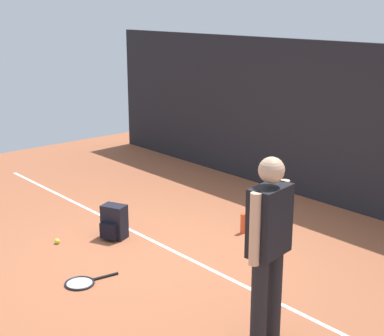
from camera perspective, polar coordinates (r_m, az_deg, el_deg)
The scene contains 8 objects.
ground_plane at distance 7.03m, azimuth -2.49°, elevation -8.46°, with size 12.00×12.00×0.00m, color #9E5638.
back_fence at distance 8.76m, azimuth 13.00°, elevation 4.29°, with size 10.00×0.10×2.40m, color black.
court_line at distance 7.09m, azimuth -1.80°, elevation -8.21°, with size 9.00×0.05×0.00m, color white.
tennis_player at distance 4.95m, azimuth 7.58°, elevation -7.15°, with size 0.28×0.52×1.70m.
tennis_racket at distance 6.43m, azimuth -10.78°, elevation -11.04°, with size 0.37×0.63×0.03m.
backpack at distance 7.46m, azimuth -7.72°, elevation -5.36°, with size 0.35×0.36×0.44m.
tennis_ball_near_player at distance 7.48m, azimuth -13.15°, elevation -7.04°, with size 0.07×0.07×0.07m, color #CCE033.
water_bottle at distance 7.61m, azimuth 5.04°, elevation -5.48°, with size 0.07×0.07×0.26m, color #D84C26.
Camera 1 is at (5.03, -3.96, 2.89)m, focal length 54.08 mm.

